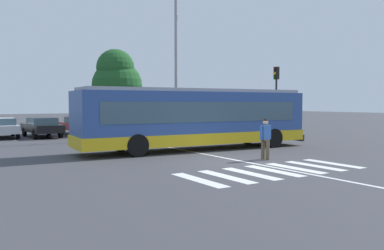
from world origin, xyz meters
TOP-DOWN VIEW (x-y plane):
  - ground_plane at (0.00, 0.00)m, footprint 160.00×160.00m
  - city_transit_bus at (1.15, 4.32)m, footprint 12.35×3.33m
  - pedestrian_crossing_street at (1.59, -0.30)m, footprint 0.58×0.41m
  - parked_car_silver at (-6.22, 16.95)m, footprint 2.01×4.57m
  - parked_car_black at (-3.77, 16.20)m, footprint 2.03×4.58m
  - parked_car_red at (-1.03, 16.75)m, footprint 1.95×4.54m
  - parked_car_charcoal at (1.72, 16.89)m, footprint 1.93×4.53m
  - parked_car_blue at (4.46, 16.17)m, footprint 2.01×4.57m
  - parked_car_champagne at (7.23, 16.56)m, footprint 1.95×4.54m
  - traffic_light_far_corner at (10.90, 8.68)m, footprint 0.33×0.32m
  - bus_stop_shelter at (10.11, 10.37)m, footprint 4.57×1.54m
  - twin_arm_street_lamp at (3.85, 10.94)m, footprint 4.35×0.32m
  - background_tree_right at (2.66, 18.55)m, footprint 4.10×4.10m
  - crosswalk_painted_stripes at (-0.07, -2.53)m, footprint 6.70×2.69m
  - lane_center_line at (0.48, 2.00)m, footprint 0.16×24.00m

SIDE VIEW (x-z plane):
  - ground_plane at x=0.00m, z-range 0.00..0.00m
  - lane_center_line at x=0.48m, z-range 0.00..0.01m
  - crosswalk_painted_stripes at x=-0.07m, z-range 0.00..0.01m
  - parked_car_silver at x=-6.22m, z-range 0.09..1.44m
  - parked_car_black at x=-3.77m, z-range 0.09..1.44m
  - parked_car_red at x=-1.03m, z-range 0.09..1.44m
  - parked_car_charcoal at x=1.72m, z-range 0.09..1.44m
  - parked_car_blue at x=4.46m, z-range 0.09..1.44m
  - parked_car_champagne at x=7.23m, z-range 0.09..1.44m
  - pedestrian_crossing_street at x=1.59m, z-range 0.11..1.83m
  - city_transit_bus at x=1.15m, z-range 0.06..3.12m
  - bus_stop_shelter at x=10.11m, z-range 0.79..4.04m
  - traffic_light_far_corner at x=10.90m, z-range 0.83..5.79m
  - background_tree_right at x=2.66m, z-range 0.81..7.54m
  - twin_arm_street_lamp at x=3.85m, z-range 1.06..10.97m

